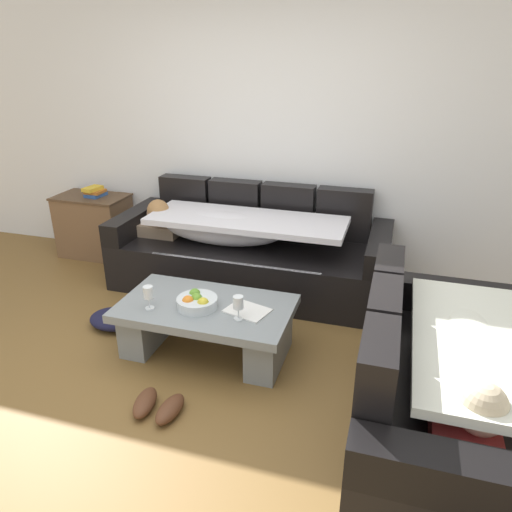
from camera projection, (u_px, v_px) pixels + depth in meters
ground_plane at (171, 395)px, 3.03m from camera, size 14.00×14.00×0.00m
back_wall at (266, 128)px, 4.38m from camera, size 9.00×0.10×2.70m
couch_along_wall at (246, 252)px, 4.33m from camera, size 2.42×0.92×0.88m
couch_near_window at (445, 392)px, 2.54m from camera, size 0.92×1.71×0.88m
coffee_table at (206, 322)px, 3.38m from camera, size 1.20×0.68×0.38m
fruit_bowl at (196, 302)px, 3.27m from camera, size 0.28×0.28×0.10m
wine_glass_near_left at (148, 293)px, 3.23m from camera, size 0.07×0.07×0.17m
wine_glass_near_right at (238, 303)px, 3.10m from camera, size 0.07×0.07×0.17m
open_magazine at (247, 311)px, 3.23m from camera, size 0.33×0.28×0.01m
side_cabinet at (95, 226)px, 5.00m from camera, size 0.72×0.44×0.64m
book_stack_on_cabinet at (95, 192)px, 4.84m from camera, size 0.17×0.23×0.10m
pair_of_shoes at (157, 406)px, 2.87m from camera, size 0.32×0.29×0.09m
crumpled_garment at (115, 319)px, 3.77m from camera, size 0.40×0.32×0.12m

